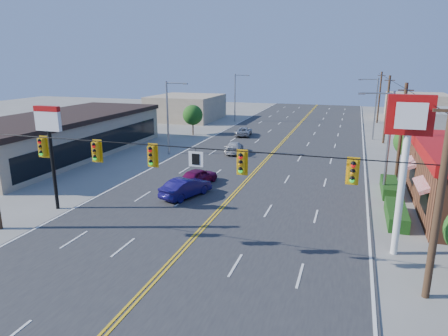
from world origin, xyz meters
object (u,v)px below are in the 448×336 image
(signal_span, at_px, (172,168))
(car_magenta, at_px, (198,177))
(pizza_hut_sign, at_px, (50,136))
(car_silver, at_px, (244,132))
(car_white, at_px, (234,148))
(car_blue, at_px, (186,188))
(kfc_pylon, at_px, (407,144))

(signal_span, bearing_deg, car_magenta, 105.99)
(pizza_hut_sign, relative_size, car_silver, 1.58)
(signal_span, relative_size, car_white, 5.65)
(car_white, bearing_deg, car_blue, 83.94)
(pizza_hut_sign, xyz_separation_m, car_silver, (5.05, 31.24, -4.58))
(kfc_pylon, distance_m, car_blue, 16.10)
(signal_span, distance_m, car_magenta, 13.48)
(car_magenta, height_order, car_white, car_magenta)
(pizza_hut_sign, distance_m, car_magenta, 11.98)
(car_magenta, bearing_deg, car_blue, 111.13)
(signal_span, relative_size, car_blue, 5.49)
(kfc_pylon, bearing_deg, car_silver, 118.48)
(signal_span, bearing_deg, car_silver, 99.39)
(car_blue, distance_m, car_silver, 26.33)
(kfc_pylon, bearing_deg, car_blue, 160.63)
(car_blue, height_order, car_white, car_blue)
(signal_span, relative_size, car_magenta, 6.13)
(kfc_pylon, height_order, car_white, kfc_pylon)
(car_silver, bearing_deg, signal_span, 91.16)
(kfc_pylon, xyz_separation_m, car_silver, (-16.95, 31.24, -5.44))
(pizza_hut_sign, relative_size, car_white, 1.59)
(car_white, relative_size, car_silver, 0.99)
(signal_span, xyz_separation_m, car_white, (-4.01, 24.54, -4.26))
(kfc_pylon, xyz_separation_m, car_blue, (-14.33, 5.04, -5.31))
(kfc_pylon, bearing_deg, car_magenta, 150.43)
(signal_span, relative_size, kfc_pylon, 2.86)
(car_magenta, bearing_deg, signal_span, 121.66)
(signal_span, xyz_separation_m, car_silver, (-5.83, 35.24, -4.28))
(kfc_pylon, relative_size, car_white, 1.97)
(kfc_pylon, distance_m, car_silver, 35.96)
(car_silver, bearing_deg, car_blue, 87.47)
(kfc_pylon, xyz_separation_m, pizza_hut_sign, (-22.00, 0.00, -0.86))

